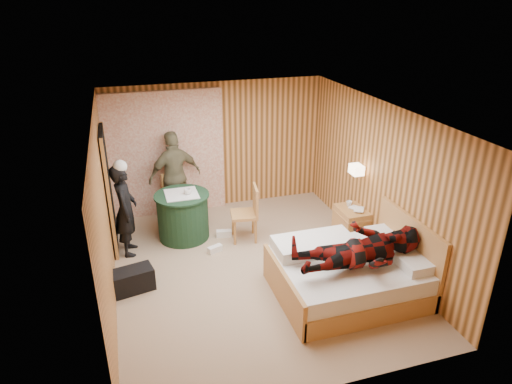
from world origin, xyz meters
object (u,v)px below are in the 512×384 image
object	(u,v)px
bed	(348,274)
chair_near	(249,209)
round_table	(183,215)
duffel_bag	(132,280)
nightstand	(351,224)
woman_standing	(125,210)
chair_far	(175,193)
wall_lamp	(357,170)
man_at_table	(175,176)
man_on_bed	(362,241)

from	to	relation	value
bed	chair_near	distance (m)	2.15
round_table	duffel_bag	world-z (taller)	round_table
nightstand	woman_standing	distance (m)	3.81
chair_far	chair_near	bearing A→B (deg)	-64.15
wall_lamp	duffel_bag	distance (m)	3.97
chair_near	duffel_bag	xyz separation A→B (m)	(-2.05, -0.97, -0.40)
bed	man_at_table	world-z (taller)	man_at_table
chair_far	man_at_table	distance (m)	0.33
round_table	woman_standing	distance (m)	1.04
wall_lamp	man_on_bed	bearing A→B (deg)	-115.18
nightstand	man_on_bed	world-z (taller)	man_on_bed
wall_lamp	man_on_bed	xyz separation A→B (m)	(-0.77, -1.64, -0.33)
chair_near	woman_standing	size ratio (longest dim) A/B	0.64
wall_lamp	man_on_bed	world-z (taller)	man_on_bed
bed	chair_far	bearing A→B (deg)	123.74
nightstand	round_table	bearing A→B (deg)	160.92
nightstand	round_table	size ratio (longest dim) A/B	0.66
man_at_table	chair_near	bearing A→B (deg)	118.05
bed	woman_standing	xyz separation A→B (m)	(-2.96, 2.07, 0.47)
woman_standing	bed	bearing A→B (deg)	-119.58
round_table	man_on_bed	size ratio (longest dim) A/B	0.54
man_on_bed	round_table	bearing A→B (deg)	128.71
bed	nightstand	distance (m)	1.55
wall_lamp	man_at_table	xyz separation A→B (m)	(-2.81, 1.69, -0.44)
bed	woman_standing	distance (m)	3.64
round_table	man_on_bed	distance (m)	3.31
wall_lamp	nightstand	xyz separation A→B (m)	(-0.04, -0.06, -0.99)
chair_far	woman_standing	bearing A→B (deg)	-151.61
wall_lamp	duffel_bag	xyz separation A→B (m)	(-3.77, -0.47, -1.13)
round_table	man_at_table	world-z (taller)	man_at_table
duffel_bag	round_table	bearing A→B (deg)	42.97
wall_lamp	chair_near	size ratio (longest dim) A/B	0.26
chair_near	duffel_bag	size ratio (longest dim) A/B	1.64
round_table	duffel_bag	bearing A→B (deg)	-125.11
wall_lamp	man_on_bed	size ratio (longest dim) A/B	0.15
man_at_table	round_table	bearing A→B (deg)	75.52
duffel_bag	man_at_table	distance (m)	2.46
bed	round_table	distance (m)	3.07
chair_near	man_on_bed	distance (m)	2.38
nightstand	round_table	xyz separation A→B (m)	(-2.77, 0.96, 0.11)
bed	nightstand	xyz separation A→B (m)	(0.76, 1.36, -0.00)
woman_standing	man_on_bed	xyz separation A→B (m)	(2.98, -2.29, 0.19)
man_at_table	man_on_bed	size ratio (longest dim) A/B	0.97
nightstand	man_on_bed	size ratio (longest dim) A/B	0.35
nightstand	woman_standing	world-z (taller)	woman_standing
chair_far	man_on_bed	xyz separation A→B (m)	(2.07, -3.28, 0.43)
chair_near	man_at_table	size ratio (longest dim) A/B	0.57
bed	duffel_bag	world-z (taller)	bed
woman_standing	man_on_bed	bearing A→B (deg)	-122.20
nightstand	man_on_bed	bearing A→B (deg)	-114.70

